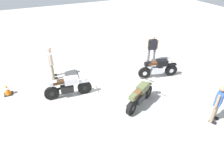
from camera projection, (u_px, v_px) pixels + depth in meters
ground_plane at (108, 101)px, 8.67m from camera, size 40.00×40.00×0.00m
motorcycle_silver_cruiser at (68, 87)px, 8.72m from camera, size 2.09×0.72×1.09m
motorcycle_black_cruiser at (158, 68)px, 10.13m from camera, size 2.06×0.85×1.09m
motorcycle_olive_vintage at (140, 96)px, 8.21m from camera, size 1.78×1.09×1.07m
person_in_white_shirt at (51, 61)px, 9.82m from camera, size 0.33×0.66×1.71m
person_in_black_shirt at (152, 47)px, 11.35m from camera, size 0.63×0.44×1.65m
person_in_blue_shirt at (218, 102)px, 7.24m from camera, size 0.60×0.45×1.59m
traffic_cone at (7, 90)px, 8.98m from camera, size 0.36×0.36×0.53m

